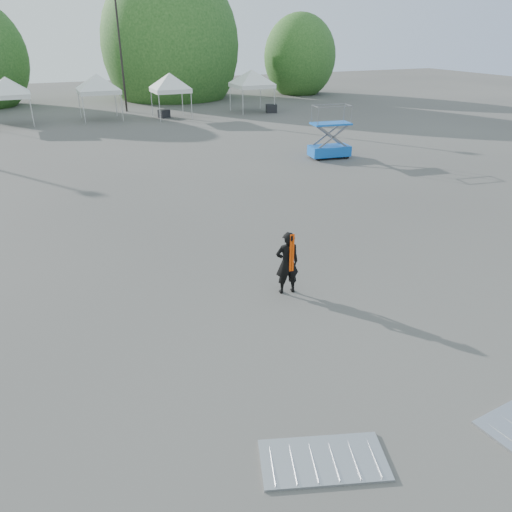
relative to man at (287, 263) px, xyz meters
name	(u,v)px	position (x,y,z in m)	size (l,w,h in m)	color
ground	(235,277)	(-0.93, 1.35, -0.86)	(120.00, 120.00, 0.00)	#474442
light_pole_east	(119,40)	(2.07, 33.35, 4.65)	(0.60, 0.25, 9.80)	black
tree_mid_e	(171,45)	(8.07, 40.35, 3.98)	(5.12, 5.12, 7.79)	#382314
tree_far_e	(300,57)	(21.07, 38.35, 2.76)	(3.84, 3.84, 5.84)	#382314
tent_d	(5,81)	(-6.59, 29.98, 2.19)	(4.02, 4.02, 3.88)	silver
tent_e	(97,77)	(-0.44, 29.97, 2.19)	(4.15, 4.15, 3.88)	silver
tent_f	(170,77)	(4.66, 28.50, 2.19)	(3.76, 3.76, 3.88)	silver
tent_g	(252,73)	(11.60, 28.95, 2.19)	(4.22, 4.22, 3.88)	silver
man	(287,263)	(0.00, 0.00, 0.00)	(0.68, 0.50, 1.72)	black
scissor_lift	(330,132)	(8.94, 12.43, 0.53)	(2.26, 1.34, 2.75)	blue
barrier_left	(323,460)	(-2.06, -5.34, -0.83)	(2.26, 1.62, 0.07)	#A9ACB1
crate_mid	(164,114)	(4.15, 28.99, -0.56)	(0.78, 0.61, 0.61)	black
crate_east	(271,108)	(12.87, 27.86, -0.53)	(0.86, 0.67, 0.67)	black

